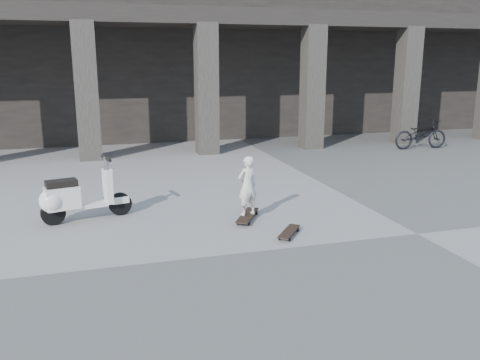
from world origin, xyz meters
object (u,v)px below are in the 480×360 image
object	(u,v)px
longboard	(247,216)
skateboard_spare	(289,232)
bicycle	(421,134)
child	(248,186)
scooter	(71,198)

from	to	relation	value
longboard	skateboard_spare	xyz separation A→B (m)	(0.42, -1.05, -0.01)
bicycle	longboard	bearing A→B (deg)	130.26
longboard	child	bearing A→B (deg)	75.08
child	bicycle	distance (m)	9.67
longboard	child	world-z (taller)	child
bicycle	child	bearing A→B (deg)	130.26
child	bicycle	size ratio (longest dim) A/B	0.61
child	scooter	size ratio (longest dim) A/B	0.67
scooter	skateboard_spare	bearing A→B (deg)	-40.23
scooter	bicycle	xyz separation A→B (m)	(10.95, 4.94, 0.02)
child	longboard	bearing A→B (deg)	117.74
scooter	bicycle	world-z (taller)	scooter
longboard	skateboard_spare	bearing A→B (deg)	-128.26
longboard	child	size ratio (longest dim) A/B	0.86
longboard	scooter	size ratio (longest dim) A/B	0.58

